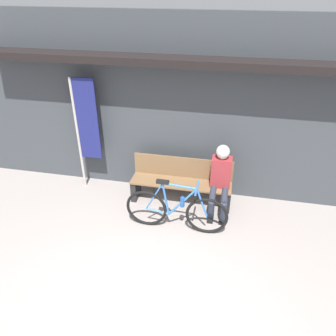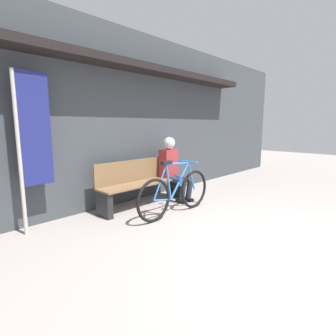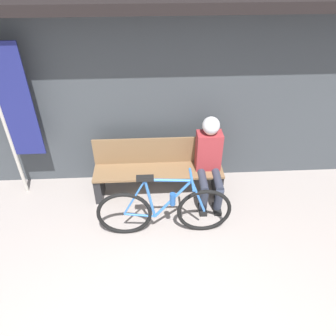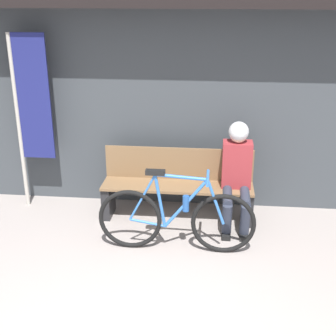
{
  "view_description": "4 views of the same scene",
  "coord_description": "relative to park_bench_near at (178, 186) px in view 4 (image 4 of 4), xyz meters",
  "views": [
    {
      "loc": [
        0.89,
        -2.35,
        3.63
      ],
      "look_at": [
        -0.05,
        2.21,
        0.89
      ],
      "focal_mm": 35.0,
      "sensor_mm": 36.0,
      "label": 1
    },
    {
      "loc": [
        -2.95,
        -1.03,
        1.48
      ],
      "look_at": [
        0.39,
        2.16,
        0.71
      ],
      "focal_mm": 28.0,
      "sensor_mm": 36.0,
      "label": 2
    },
    {
      "loc": [
        0.06,
        -1.12,
        3.22
      ],
      "look_at": [
        0.23,
        2.0,
        0.86
      ],
      "focal_mm": 35.0,
      "sensor_mm": 36.0,
      "label": 3
    },
    {
      "loc": [
        0.53,
        -2.59,
        2.68
      ],
      "look_at": [
        0.04,
        2.26,
        0.76
      ],
      "focal_mm": 50.0,
      "sensor_mm": 36.0,
      "label": 4
    }
  ],
  "objects": [
    {
      "name": "storefront_wall",
      "position": [
        -0.12,
        0.43,
        1.26
      ],
      "size": [
        12.0,
        0.56,
        3.2
      ],
      "color": "#3D4247",
      "rests_on": "ground_plane"
    },
    {
      "name": "park_bench_near",
      "position": [
        0.0,
        0.0,
        0.0
      ],
      "size": [
        1.8,
        0.42,
        0.84
      ],
      "color": "brown",
      "rests_on": "ground_plane"
    },
    {
      "name": "bicycle",
      "position": [
        0.05,
        -0.79,
        -0.03
      ],
      "size": [
        1.67,
        0.4,
        0.92
      ],
      "color": "black",
      "rests_on": "ground_plane"
    },
    {
      "name": "person_seated",
      "position": [
        0.69,
        -0.12,
        0.3
      ],
      "size": [
        0.34,
        0.66,
        1.24
      ],
      "color": "#2D3342",
      "rests_on": "ground_plane"
    },
    {
      "name": "banner_pole",
      "position": [
        -1.81,
        0.13,
        0.91
      ],
      "size": [
        0.45,
        0.05,
        2.17
      ],
      "color": "#B7B2A8",
      "rests_on": "ground_plane"
    }
  ]
}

